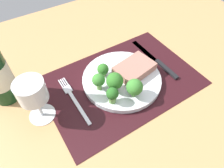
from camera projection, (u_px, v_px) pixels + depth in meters
ground_plane at (121, 85)px, 65.52cm from camera, size 140.00×110.00×3.00cm
placemat at (122, 81)px, 64.26cm from camera, size 47.27×31.97×0.30cm
plate at (122, 79)px, 63.54cm from camera, size 24.47×24.47×1.60cm
steak at (135, 69)px, 63.41cm from camera, size 13.18×10.11×2.67cm
broccoli_center at (112, 95)px, 54.56cm from camera, size 3.41×3.41×5.35cm
broccoli_near_steak at (99, 81)px, 57.36cm from camera, size 3.74×3.74×5.61cm
broccoli_back_left at (115, 81)px, 56.83cm from camera, size 4.85×4.85×6.41cm
broccoli_near_fork at (103, 69)px, 61.48cm from camera, size 3.54×3.54×4.52cm
broccoli_front_edge at (135, 87)px, 55.64cm from camera, size 4.68×4.68×6.07cm
fork at (74, 99)px, 59.19cm from camera, size 2.40×19.20×0.50cm
knife at (157, 61)px, 69.53cm from camera, size 1.80×23.00×0.80cm
wine_glass at (32, 94)px, 49.06cm from camera, size 7.33×7.33×13.37cm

